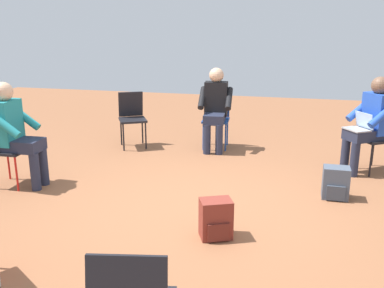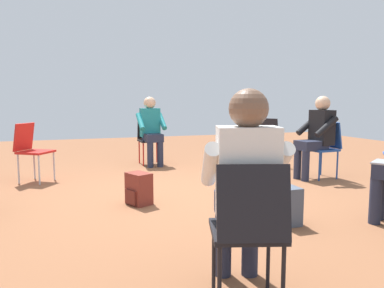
{
  "view_description": "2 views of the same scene",
  "coord_description": "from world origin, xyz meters",
  "px_view_note": "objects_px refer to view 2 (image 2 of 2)",
  "views": [
    {
      "loc": [
        4.05,
        0.99,
        1.87
      ],
      "look_at": [
        -0.33,
        -0.1,
        0.6
      ],
      "focal_mm": 40.0,
      "sensor_mm": 36.0,
      "label": 1
    },
    {
      "loc": [
        1.34,
        4.47,
        1.17
      ],
      "look_at": [
        -0.27,
        -0.29,
        0.59
      ],
      "focal_mm": 35.0,
      "sensor_mm": 36.0,
      "label": 2
    }
  ],
  "objects_px": {
    "chair_north": "(249,225)",
    "person_in_white": "(244,183)",
    "chair_west": "(325,145)",
    "person_in_black": "(317,133)",
    "chair_southwest": "(265,138)",
    "chair_south": "(149,137)",
    "chair_southeast": "(31,148)",
    "backpack_by_empty_chair": "(286,207)",
    "person_in_teal": "(151,127)",
    "backpack_near_laptop_user": "(139,190)"
  },
  "relations": [
    {
      "from": "person_in_white",
      "to": "person_in_black",
      "type": "bearing_deg",
      "value": 63.79
    },
    {
      "from": "chair_west",
      "to": "backpack_by_empty_chair",
      "type": "xyz_separation_m",
      "value": [
        1.74,
        1.68,
        -0.34
      ]
    },
    {
      "from": "chair_north",
      "to": "backpack_by_empty_chair",
      "type": "relative_size",
      "value": 2.36
    },
    {
      "from": "chair_south",
      "to": "backpack_near_laptop_user",
      "type": "height_order",
      "value": "chair_south"
    },
    {
      "from": "chair_southwest",
      "to": "backpack_by_empty_chair",
      "type": "bearing_deg",
      "value": 124.92
    },
    {
      "from": "person_in_black",
      "to": "chair_west",
      "type": "bearing_deg",
      "value": -90.0
    },
    {
      "from": "person_in_teal",
      "to": "backpack_near_laptop_user",
      "type": "height_order",
      "value": "person_in_teal"
    },
    {
      "from": "person_in_teal",
      "to": "backpack_by_empty_chair",
      "type": "xyz_separation_m",
      "value": [
        -0.5,
        3.63,
        -0.54
      ]
    },
    {
      "from": "chair_west",
      "to": "chair_southeast",
      "type": "relative_size",
      "value": 1.0
    },
    {
      "from": "chair_north",
      "to": "backpack_near_laptop_user",
      "type": "xyz_separation_m",
      "value": [
        0.17,
        -2.35,
        -0.34
      ]
    },
    {
      "from": "chair_west",
      "to": "person_in_white",
      "type": "height_order",
      "value": "person_in_white"
    },
    {
      "from": "chair_north",
      "to": "backpack_by_empty_chair",
      "type": "height_order",
      "value": "chair_north"
    },
    {
      "from": "person_in_teal",
      "to": "person_in_white",
      "type": "xyz_separation_m",
      "value": [
        0.48,
        4.7,
        0.0
      ]
    },
    {
      "from": "chair_southeast",
      "to": "person_in_teal",
      "type": "height_order",
      "value": "person_in_teal"
    },
    {
      "from": "chair_south",
      "to": "backpack_by_empty_chair",
      "type": "distance_m",
      "value": 3.84
    },
    {
      "from": "backpack_by_empty_chair",
      "to": "backpack_near_laptop_user",
      "type": "bearing_deg",
      "value": -42.7
    },
    {
      "from": "person_in_white",
      "to": "chair_west",
      "type": "bearing_deg",
      "value": 62.13
    },
    {
      "from": "person_in_white",
      "to": "backpack_near_laptop_user",
      "type": "bearing_deg",
      "value": 112.7
    },
    {
      "from": "person_in_teal",
      "to": "person_in_white",
      "type": "relative_size",
      "value": 1.0
    },
    {
      "from": "chair_south",
      "to": "chair_southeast",
      "type": "bearing_deg",
      "value": 25.29
    },
    {
      "from": "chair_southeast",
      "to": "backpack_near_laptop_user",
      "type": "relative_size",
      "value": 2.36
    },
    {
      "from": "chair_north",
      "to": "backpack_by_empty_chair",
      "type": "distance_m",
      "value": 1.65
    },
    {
      "from": "chair_west",
      "to": "backpack_near_laptop_user",
      "type": "relative_size",
      "value": 2.36
    },
    {
      "from": "chair_southeast",
      "to": "chair_south",
      "type": "height_order",
      "value": "same"
    },
    {
      "from": "person_in_teal",
      "to": "chair_south",
      "type": "bearing_deg",
      "value": -90.0
    },
    {
      "from": "person_in_teal",
      "to": "backpack_near_laptop_user",
      "type": "relative_size",
      "value": 3.44
    },
    {
      "from": "person_in_white",
      "to": "person_in_teal",
      "type": "bearing_deg",
      "value": 101.06
    },
    {
      "from": "chair_southwest",
      "to": "chair_north",
      "type": "bearing_deg",
      "value": 120.38
    },
    {
      "from": "backpack_by_empty_chair",
      "to": "chair_west",
      "type": "bearing_deg",
      "value": -136.12
    },
    {
      "from": "chair_southeast",
      "to": "person_in_black",
      "type": "relative_size",
      "value": 0.69
    },
    {
      "from": "chair_southwest",
      "to": "chair_west",
      "type": "bearing_deg",
      "value": 163.84
    },
    {
      "from": "person_in_black",
      "to": "person_in_white",
      "type": "height_order",
      "value": "same"
    },
    {
      "from": "chair_north",
      "to": "person_in_white",
      "type": "relative_size",
      "value": 0.69
    },
    {
      "from": "backpack_by_empty_chair",
      "to": "chair_southeast",
      "type": "bearing_deg",
      "value": -48.78
    },
    {
      "from": "chair_southeast",
      "to": "chair_south",
      "type": "relative_size",
      "value": 1.0
    },
    {
      "from": "chair_north",
      "to": "backpack_near_laptop_user",
      "type": "relative_size",
      "value": 2.36
    },
    {
      "from": "chair_north",
      "to": "person_in_teal",
      "type": "relative_size",
      "value": 0.69
    },
    {
      "from": "person_in_teal",
      "to": "backpack_by_empty_chair",
      "type": "relative_size",
      "value": 3.44
    },
    {
      "from": "chair_southwest",
      "to": "chair_south",
      "type": "distance_m",
      "value": 2.13
    },
    {
      "from": "chair_west",
      "to": "backpack_by_empty_chair",
      "type": "distance_m",
      "value": 2.44
    },
    {
      "from": "chair_west",
      "to": "chair_southeast",
      "type": "xyz_separation_m",
      "value": [
        4.2,
        -1.12,
        0.0
      ]
    },
    {
      "from": "person_in_black",
      "to": "backpack_near_laptop_user",
      "type": "bearing_deg",
      "value": 96.45
    },
    {
      "from": "backpack_near_laptop_user",
      "to": "person_in_teal",
      "type": "bearing_deg",
      "value": -105.66
    },
    {
      "from": "chair_southwest",
      "to": "backpack_by_empty_chair",
      "type": "relative_size",
      "value": 2.36
    },
    {
      "from": "chair_south",
      "to": "person_in_black",
      "type": "relative_size",
      "value": 0.69
    },
    {
      "from": "chair_south",
      "to": "person_in_black",
      "type": "xyz_separation_m",
      "value": [
        -2.09,
        2.13,
        0.2
      ]
    },
    {
      "from": "person_in_teal",
      "to": "person_in_black",
      "type": "bearing_deg",
      "value": 134.89
    },
    {
      "from": "person_in_black",
      "to": "person_in_white",
      "type": "distance_m",
      "value": 3.75
    },
    {
      "from": "person_in_black",
      "to": "backpack_near_laptop_user",
      "type": "distance_m",
      "value": 2.89
    },
    {
      "from": "chair_southeast",
      "to": "backpack_by_empty_chair",
      "type": "xyz_separation_m",
      "value": [
        -2.45,
        2.8,
        -0.34
      ]
    }
  ]
}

